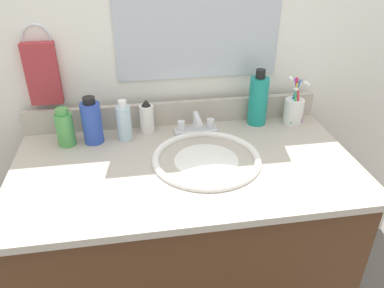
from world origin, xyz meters
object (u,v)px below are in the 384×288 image
(bottle_mouthwash_teal, at_px, (258,100))
(cup_white_ceramic, at_px, (294,110))
(faucet, at_px, (196,126))
(bottle_lotion_white, at_px, (147,117))
(bottle_toner_green, at_px, (65,128))
(bottle_gel_clear, at_px, (124,122))
(hand_towel, at_px, (42,74))
(bottle_shampoo_blue, at_px, (92,122))

(bottle_mouthwash_teal, bearing_deg, cup_white_ceramic, -9.15)
(faucet, relative_size, bottle_mouthwash_teal, 0.74)
(bottle_lotion_white, xyz_separation_m, bottle_toner_green, (-0.28, -0.05, 0.01))
(bottle_lotion_white, bearing_deg, bottle_gel_clear, -150.59)
(cup_white_ceramic, bearing_deg, hand_towel, 174.27)
(hand_towel, relative_size, bottle_gel_clear, 1.47)
(bottle_lotion_white, bearing_deg, hand_towel, 168.88)
(hand_towel, height_order, bottle_gel_clear, hand_towel)
(hand_towel, height_order, bottle_toner_green, hand_towel)
(faucet, height_order, bottle_shampoo_blue, bottle_shampoo_blue)
(faucet, bearing_deg, cup_white_ceramic, 2.89)
(bottle_lotion_white, distance_m, bottle_shampoo_blue, 0.20)
(bottle_gel_clear, relative_size, bottle_shampoo_blue, 0.88)
(bottle_shampoo_blue, bearing_deg, bottle_mouthwash_teal, 4.55)
(faucet, height_order, bottle_gel_clear, bottle_gel_clear)
(hand_towel, height_order, bottle_shampoo_blue, hand_towel)
(bottle_gel_clear, xyz_separation_m, bottle_shampoo_blue, (-0.11, -0.00, 0.01))
(bottle_mouthwash_teal, relative_size, cup_white_ceramic, 1.16)
(hand_towel, height_order, faucet, hand_towel)
(bottle_mouthwash_teal, xyz_separation_m, cup_white_ceramic, (0.14, -0.02, -0.04))
(bottle_toner_green, distance_m, cup_white_ceramic, 0.85)
(bottle_toner_green, bearing_deg, bottle_mouthwash_teal, 4.31)
(faucet, bearing_deg, bottle_lotion_white, 166.68)
(hand_towel, bearing_deg, bottle_gel_clear, -23.28)
(faucet, distance_m, bottle_toner_green, 0.46)
(bottle_shampoo_blue, bearing_deg, bottle_gel_clear, 1.51)
(hand_towel, xyz_separation_m, bottle_gel_clear, (0.27, -0.12, -0.15))
(bottle_toner_green, bearing_deg, bottle_shampoo_blue, 2.70)
(bottle_mouthwash_teal, bearing_deg, bottle_toner_green, -175.69)
(faucet, xyz_separation_m, bottle_toner_green, (-0.46, -0.01, 0.04))
(bottle_mouthwash_teal, height_order, bottle_shampoo_blue, bottle_mouthwash_teal)
(bottle_lotion_white, relative_size, bottle_toner_green, 0.92)
(bottle_gel_clear, xyz_separation_m, bottle_lotion_white, (0.08, 0.05, -0.01))
(hand_towel, height_order, cup_white_ceramic, hand_towel)
(bottle_mouthwash_teal, xyz_separation_m, bottle_lotion_white, (-0.42, 0.00, -0.04))
(bottle_lotion_white, bearing_deg, bottle_toner_green, -169.33)
(bottle_gel_clear, bearing_deg, bottle_mouthwash_teal, 5.20)
(bottle_toner_green, height_order, cup_white_ceramic, cup_white_ceramic)
(hand_towel, distance_m, bottle_toner_green, 0.21)
(faucet, distance_m, cup_white_ceramic, 0.39)
(cup_white_ceramic, bearing_deg, bottle_lotion_white, 177.68)
(faucet, bearing_deg, bottle_toner_green, -178.58)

